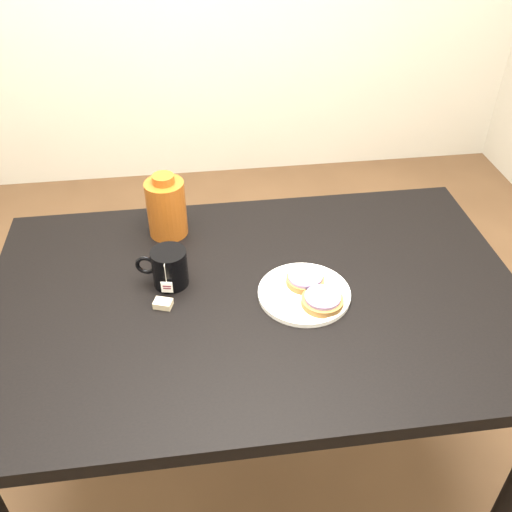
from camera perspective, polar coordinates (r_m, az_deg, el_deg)
name	(u,v)px	position (r m, az deg, el deg)	size (l,w,h in m)	color
ground_plane	(257,458)	(2.06, 0.06, -19.55)	(4.00, 4.00, 0.00)	brown
table	(257,317)	(1.54, 0.08, -6.10)	(1.40, 0.90, 0.75)	black
plate	(304,293)	(1.48, 4.84, -3.69)	(0.24, 0.24, 0.02)	white
bagel_back	(305,279)	(1.50, 4.93, -2.32)	(0.11, 0.11, 0.03)	brown
bagel_front	(322,300)	(1.44, 6.66, -4.42)	(0.14, 0.14, 0.03)	brown
mug	(169,267)	(1.51, -8.71, -1.13)	(0.15, 0.11, 0.10)	black
teabag_pouch	(163,304)	(1.47, -9.28, -4.73)	(0.04, 0.03, 0.02)	#C6B793
bagel_package	(166,207)	(1.67, -8.95, 4.84)	(0.14, 0.14, 0.19)	#6B2E0E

